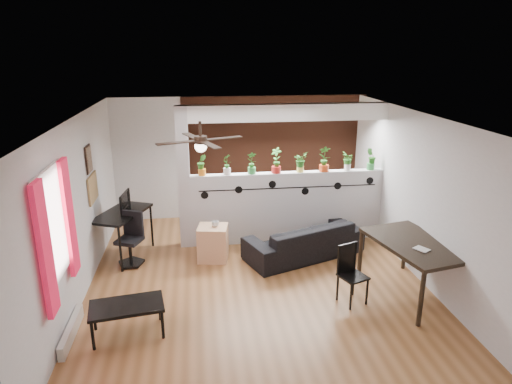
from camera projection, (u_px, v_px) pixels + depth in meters
name	position (u px, v px, depth m)	size (l,w,h in m)	color
room_shell	(256.00, 203.00, 6.91)	(6.30, 7.10, 2.90)	brown
partition_wall	(287.00, 207.00, 8.61)	(3.60, 0.18, 1.35)	#BCBCC1
ceiling_header	(290.00, 112.00, 8.08)	(3.60, 0.18, 0.30)	white
pier_column	(184.00, 179.00, 8.19)	(0.22, 0.20, 2.60)	#BCBCC1
brick_panel	(275.00, 157.00, 9.81)	(3.90, 0.05, 2.60)	#A44E2F
vine_decal	(289.00, 188.00, 8.40)	(3.31, 0.01, 0.30)	black
window_assembly	(55.00, 228.00, 5.39)	(0.09, 1.30, 1.55)	white
baseboard_heater	(71.00, 331.00, 5.82)	(0.08, 1.00, 0.18)	silver
corkboard	(93.00, 188.00, 7.47)	(0.03, 0.60, 0.45)	#987649
framed_art	(89.00, 159.00, 7.27)	(0.03, 0.34, 0.44)	#8C7259
ceiling_fan	(201.00, 142.00, 6.22)	(1.19, 1.19, 0.43)	black
potted_plant_0	(202.00, 164.00, 8.15)	(0.20, 0.16, 0.39)	orange
potted_plant_1	(227.00, 164.00, 8.21)	(0.24, 0.24, 0.38)	white
potted_plant_2	(252.00, 162.00, 8.26)	(0.21, 0.17, 0.41)	green
potted_plant_3	(276.00, 160.00, 8.31)	(0.32, 0.31, 0.47)	red
potted_plant_4	(300.00, 161.00, 8.38)	(0.24, 0.23, 0.38)	#E5D450
potted_plant_5	(324.00, 158.00, 8.42)	(0.26, 0.21, 0.48)	#E0481A
potted_plant_6	(348.00, 160.00, 8.49)	(0.17, 0.19, 0.36)	white
potted_plant_7	(371.00, 158.00, 8.54)	(0.22, 0.18, 0.41)	#349145
sofa	(304.00, 240.00, 8.07)	(2.01, 0.79, 0.59)	black
cube_shelf	(213.00, 243.00, 7.92)	(0.50, 0.45, 0.61)	tan
cup	(215.00, 224.00, 7.82)	(0.13, 0.13, 0.10)	gray
computer_desk	(122.00, 217.00, 7.90)	(1.00, 1.30, 0.83)	black
monitor	(122.00, 205.00, 7.99)	(0.05, 0.30, 0.17)	black
office_chair	(131.00, 242.00, 7.73)	(0.49, 0.50, 0.91)	black
dining_table	(415.00, 248.00, 6.66)	(1.24, 1.71, 0.84)	black
book	(419.00, 251.00, 6.34)	(0.15, 0.20, 0.02)	gray
folding_chair	(350.00, 268.00, 6.57)	(0.46, 0.46, 0.87)	black
coffee_table	(127.00, 308.00, 5.80)	(0.99, 0.65, 0.43)	black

